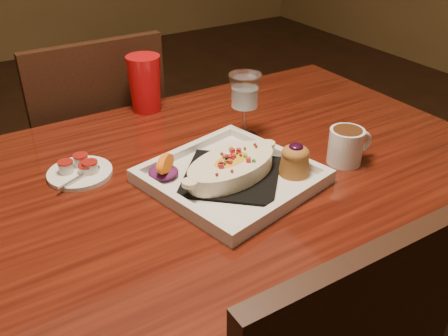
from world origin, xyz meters
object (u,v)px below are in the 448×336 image
chair_far (97,159)px  plate (236,171)px  saucer (80,171)px  coffee_mug (347,145)px  red_tumbler (145,84)px  goblet (245,95)px  table (184,221)px

chair_far → plate: bearing=98.6°
plate → saucer: (-0.28, 0.20, -0.02)m
coffee_mug → red_tumbler: bearing=124.8°
goblet → plate: bearing=-128.6°
table → chair_far: size_ratio=1.61×
table → plate: plate is taller
table → plate: bearing=-26.6°
saucer → red_tumbler: red_tumbler is taller
plate → coffee_mug: 0.27m
coffee_mug → red_tumbler: (-0.26, 0.51, 0.03)m
goblet → red_tumbler: bearing=115.4°
table → coffee_mug: bearing=-17.2°
coffee_mug → goblet: goblet is taller
saucer → table: bearing=-41.1°
table → goblet: size_ratio=9.06×
goblet → red_tumbler: size_ratio=1.07×
saucer → red_tumbler: bearing=42.3°
chair_far → saucer: size_ratio=6.60×
goblet → red_tumbler: goblet is taller
goblet → chair_far: bearing=114.5°
goblet → saucer: 0.42m
chair_far → table: bearing=90.0°
table → chair_far: bearing=90.0°
plate → table: bearing=140.6°
goblet → saucer: (-0.41, 0.04, -0.10)m
plate → red_tumbler: red_tumbler is taller
table → saucer: saucer is taller
chair_far → goblet: bearing=114.5°
red_tumbler → chair_far: bearing=113.2°
saucer → red_tumbler: size_ratio=0.91×
red_tumbler → table: bearing=-103.9°
chair_far → red_tumbler: size_ratio=6.01×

